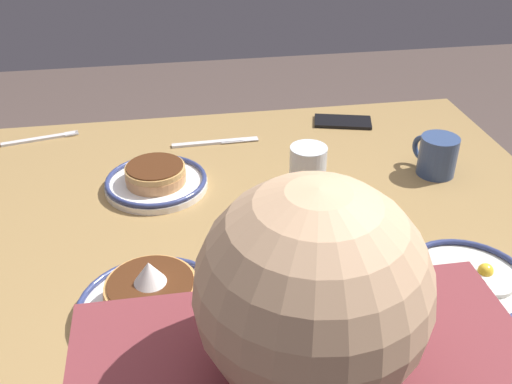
% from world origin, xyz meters
% --- Properties ---
extents(dining_table, '(1.36, 0.92, 0.73)m').
position_xyz_m(dining_table, '(0.00, 0.00, 0.62)').
color(dining_table, olive).
rests_on(dining_table, ground_plane).
extents(plate_near_main, '(0.21, 0.21, 0.05)m').
position_xyz_m(plate_near_main, '(0.13, -0.11, 0.75)').
color(plate_near_main, white).
rests_on(plate_near_main, dining_table).
extents(plate_center_pancakes, '(0.21, 0.21, 0.04)m').
position_xyz_m(plate_center_pancakes, '(-0.36, 0.30, 0.74)').
color(plate_center_pancakes, silver).
rests_on(plate_center_pancakes, dining_table).
extents(plate_far_companion, '(0.24, 0.24, 0.10)m').
position_xyz_m(plate_far_companion, '(0.14, 0.28, 0.75)').
color(plate_far_companion, white).
rests_on(plate_far_companion, dining_table).
extents(coffee_mug, '(0.08, 0.11, 0.09)m').
position_xyz_m(coffee_mug, '(-0.47, -0.07, 0.77)').
color(coffee_mug, '#334772').
rests_on(coffee_mug, dining_table).
extents(drinking_glass, '(0.07, 0.07, 0.12)m').
position_xyz_m(drinking_glass, '(-0.17, -0.01, 0.78)').
color(drinking_glass, silver).
rests_on(drinking_glass, dining_table).
extents(cell_phone, '(0.16, 0.11, 0.01)m').
position_xyz_m(cell_phone, '(-0.35, -0.35, 0.73)').
color(cell_phone, black).
rests_on(cell_phone, dining_table).
extents(fork_near, '(0.18, 0.06, 0.01)m').
position_xyz_m(fork_near, '(0.40, -0.38, 0.73)').
color(fork_near, silver).
rests_on(fork_near, dining_table).
extents(butter_knife, '(0.21, 0.02, 0.01)m').
position_xyz_m(butter_knife, '(-0.01, -0.29, 0.73)').
color(butter_knife, silver).
rests_on(butter_knife, dining_table).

